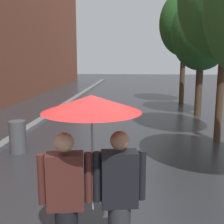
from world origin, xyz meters
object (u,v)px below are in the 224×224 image
street_tree_3 (185,24)px  couple_under_umbrella (92,161)px  street_tree_2 (202,33)px  litter_bin (18,137)px

street_tree_3 → couple_under_umbrella: street_tree_3 is taller
street_tree_2 → street_tree_3: bearing=94.7°
street_tree_2 → street_tree_3: street_tree_3 is taller
couple_under_umbrella → litter_bin: (-2.64, 4.14, -0.94)m
street_tree_3 → litter_bin: 10.87m
street_tree_3 → couple_under_umbrella: size_ratio=2.80×
couple_under_umbrella → litter_bin: size_ratio=2.46×
street_tree_2 → street_tree_3: size_ratio=0.86×
street_tree_3 → couple_under_umbrella: (-2.82, -12.76, -2.80)m
couple_under_umbrella → street_tree_2: bearing=72.3°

